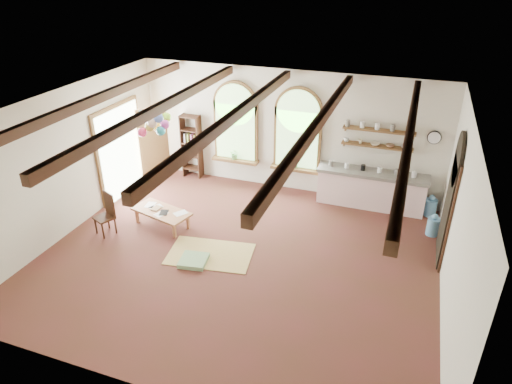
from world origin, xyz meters
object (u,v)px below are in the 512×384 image
at_px(coffee_table, 162,212).
at_px(balloon_cluster, 154,122).
at_px(kitchen_counter, 371,189).
at_px(side_chair, 106,222).

height_order(coffee_table, balloon_cluster, balloon_cluster).
height_order(kitchen_counter, balloon_cluster, balloon_cluster).
xyz_separation_m(side_chair, balloon_cluster, (0.77, 1.20, 2.07)).
distance_m(kitchen_counter, side_chair, 6.40).
bearing_deg(coffee_table, balloon_cluster, 117.58).
xyz_separation_m(coffee_table, balloon_cluster, (-0.26, 0.49, 2.00)).
relative_size(kitchen_counter, coffee_table, 1.78).
xyz_separation_m(kitchen_counter, balloon_cluster, (-4.70, -2.11, 1.87)).
height_order(kitchen_counter, coffee_table, kitchen_counter).
bearing_deg(side_chair, kitchen_counter, 31.19).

